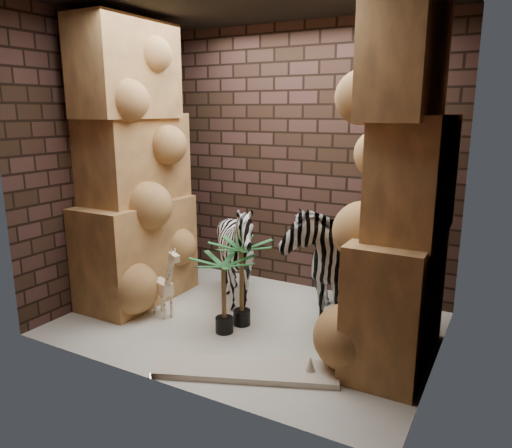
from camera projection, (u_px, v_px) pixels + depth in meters
The scene contains 13 objects.
floor at pixel (248, 323), 4.79m from camera, with size 3.50×3.50×0.00m, color beige.
wall_back at pixel (302, 160), 5.51m from camera, with size 3.50×3.50×0.00m, color black.
wall_front at pixel (158, 192), 3.38m from camera, with size 3.50×3.50×0.00m, color black.
wall_left at pixel (108, 163), 5.27m from camera, with size 3.00×3.00×0.00m, color black.
wall_right at pixel (449, 187), 3.62m from camera, with size 3.00×3.00×0.00m, color black.
rock_pillar_left at pixel (132, 164), 5.10m from camera, with size 0.68×1.30×3.00m, color #DA9A52, non-canonical shape.
rock_pillar_right at pixel (404, 183), 3.78m from camera, with size 0.58×1.25×3.00m, color #DA9A52, non-canonical shape.
zebra_right at pixel (321, 248), 4.73m from camera, with size 0.68×1.26×1.49m, color white.
zebra_left at pixel (237, 259), 5.08m from camera, with size 0.95×1.17×1.07m, color white.
giraffe_toy at pixel (162, 279), 4.89m from camera, with size 0.41×0.14×0.79m, color #FEE9BE, non-canonical shape.
palm_front at pixel (242, 283), 4.67m from camera, with size 0.36×0.36×0.86m, color #144A1C, non-canonical shape.
palm_back at pixel (224, 295), 4.51m from camera, with size 0.36×0.36×0.76m, color #144A1C, non-canonical shape.
surfboard at pixel (246, 370), 3.88m from camera, with size 1.47×0.36×0.05m, color beige.
Camera 1 is at (2.21, -3.84, 2.06)m, focal length 33.93 mm.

